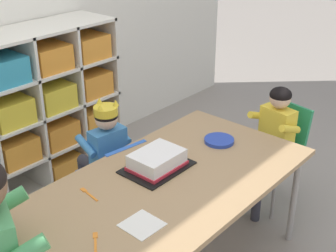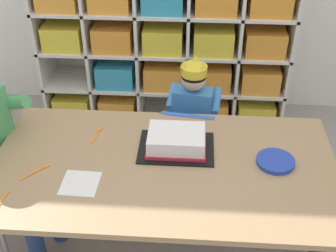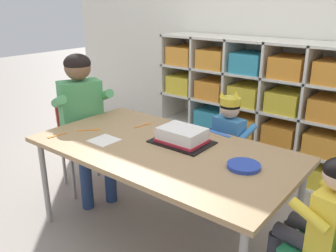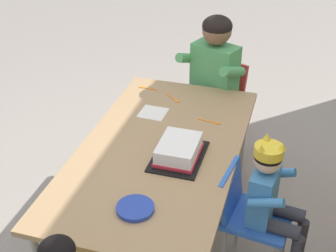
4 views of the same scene
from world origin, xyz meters
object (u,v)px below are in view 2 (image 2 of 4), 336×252
paper_plate_stack (275,161)px  child_with_crown (194,107)px  activity_table (164,171)px  fork_scattered_mid_table (0,203)px  fork_near_child_seat (97,134)px  fork_beside_plate_stack (37,171)px  birthday_cake_on_tray (176,142)px  classroom_chair_blue (190,139)px

paper_plate_stack → child_with_crown: bearing=123.1°
activity_table → fork_scattered_mid_table: size_ratio=12.01×
fork_near_child_seat → fork_beside_plate_stack: same height
birthday_cake_on_tray → fork_near_child_seat: birthday_cake_on_tray is taller
classroom_chair_blue → fork_scattered_mid_table: 1.12m
activity_table → fork_scattered_mid_table: bearing=-155.9°
activity_table → fork_beside_plate_stack: 0.56m
fork_scattered_mid_table → fork_beside_plate_stack: bearing=-16.5°
birthday_cake_on_tray → fork_beside_plate_stack: 0.63m
child_with_crown → activity_table: bearing=86.4°
fork_scattered_mid_table → fork_beside_plate_stack: size_ratio=1.07×
activity_table → birthday_cake_on_tray: bearing=67.4°
fork_scattered_mid_table → fork_near_child_seat: size_ratio=0.93×
activity_table → fork_scattered_mid_table: fork_scattered_mid_table is taller
activity_table → child_with_crown: 0.63m
birthday_cake_on_tray → paper_plate_stack: bearing=-9.6°
activity_table → fork_scattered_mid_table: (-0.64, -0.28, 0.04)m
fork_near_child_seat → fork_beside_plate_stack: 0.36m
fork_near_child_seat → fork_beside_plate_stack: size_ratio=1.15×
paper_plate_stack → fork_beside_plate_stack: paper_plate_stack is taller
classroom_chair_blue → birthday_cake_on_tray: 0.48m
classroom_chair_blue → fork_scattered_mid_table: size_ratio=4.85×
activity_table → birthday_cake_on_tray: size_ratio=4.43×
fork_scattered_mid_table → birthday_cake_on_tray: bearing=-52.7°
classroom_chair_blue → paper_plate_stack: paper_plate_stack is taller
child_with_crown → fork_beside_plate_stack: (-0.67, -0.70, 0.09)m
paper_plate_stack → fork_beside_plate_stack: 1.05m
paper_plate_stack → birthday_cake_on_tray: bearing=170.4°
classroom_chair_blue → fork_near_child_seat: classroom_chair_blue is taller
activity_table → fork_near_child_seat: size_ratio=11.17×
activity_table → child_with_crown: bearing=78.6°
classroom_chair_blue → fork_near_child_seat: size_ratio=4.51×
birthday_cake_on_tray → fork_scattered_mid_table: 0.80m
child_with_crown → birthday_cake_on_tray: 0.52m
birthday_cake_on_tray → paper_plate_stack: size_ratio=2.04×
birthday_cake_on_tray → fork_near_child_seat: 0.40m
child_with_crown → fork_near_child_seat: size_ratio=6.14×
classroom_chair_blue → fork_scattered_mid_table: classroom_chair_blue is taller
fork_near_child_seat → child_with_crown: bearing=139.9°
activity_table → fork_beside_plate_stack: size_ratio=12.79×
activity_table → birthday_cake_on_tray: 0.15m
classroom_chair_blue → fork_beside_plate_stack: 0.92m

